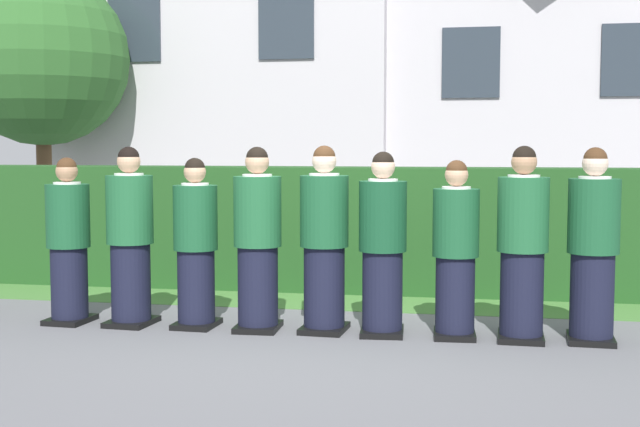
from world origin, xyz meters
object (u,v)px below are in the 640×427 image
Objects in this scene: student_front_row_6 at (456,254)px; student_front_row_8 at (593,250)px; student_front_row_1 at (130,241)px; student_front_row_5 at (383,248)px; student_front_row_0 at (68,245)px; student_front_row_2 at (196,247)px; student_front_row_4 at (324,243)px; student_front_row_3 at (258,243)px; student_front_row_7 at (522,248)px.

student_front_row_8 reaches higher than student_front_row_6.
student_front_row_1 is 2.31m from student_front_row_5.
student_front_row_0 is at bearing -179.35° from student_front_row_6.
student_front_row_2 is at bearing 2.12° from student_front_row_1.
student_front_row_0 is 1.01× the size of student_front_row_6.
student_front_row_4 is at bearing 1.56° from student_front_row_1.
student_front_row_3 is 1.74m from student_front_row_6.
student_front_row_4 reaches higher than student_front_row_1.
student_front_row_6 is at bearing 0.17° from student_front_row_5.
student_front_row_8 is (2.28, 0.01, -0.01)m from student_front_row_4.
student_front_row_8 is at bearing 0.81° from student_front_row_1.
student_front_row_7 reaches higher than student_front_row_6.
student_front_row_2 is 0.93× the size of student_front_row_7.
student_front_row_2 is at bearing 178.19° from student_front_row_3.
student_front_row_1 is 0.99× the size of student_front_row_7.
student_front_row_3 is 1.07× the size of student_front_row_6.
student_front_row_8 is (0.57, 0.03, -0.01)m from student_front_row_7.
student_front_row_8 is (4.67, 0.07, 0.05)m from student_front_row_0.
student_front_row_6 is at bearing 179.83° from student_front_row_7.
student_front_row_0 is at bearing -178.75° from student_front_row_1.
student_front_row_2 is 1.01× the size of student_front_row_6.
student_front_row_5 is 0.98× the size of student_front_row_8.
student_front_row_2 is 0.58m from student_front_row_3.
student_front_row_3 is at bearing -178.93° from student_front_row_5.
student_front_row_7 reaches higher than student_front_row_5.
student_front_row_3 is 0.99× the size of student_front_row_7.
student_front_row_7 reaches higher than student_front_row_0.
student_front_row_0 is 1.80m from student_front_row_3.
student_front_row_3 is 2.29m from student_front_row_7.
student_front_row_5 is 1.05× the size of student_front_row_6.
student_front_row_1 is 1.00× the size of student_front_row_8.
student_front_row_6 is at bearing 0.65° from student_front_row_0.
student_front_row_5 is 1.18m from student_front_row_7.
student_front_row_4 is 1.03× the size of student_front_row_5.
student_front_row_4 is at bearing 179.21° from student_front_row_7.
student_front_row_7 is 0.58m from student_front_row_8.
student_front_row_5 is (2.91, 0.04, 0.03)m from student_front_row_0.
student_front_row_3 is at bearing -178.95° from student_front_row_8.
student_front_row_5 is at bearing 0.75° from student_front_row_0.
student_front_row_3 is (0.58, -0.02, 0.05)m from student_front_row_2.
student_front_row_0 is at bearing -179.14° from student_front_row_8.
student_front_row_4 is at bearing 4.28° from student_front_row_3.
student_front_row_0 is 4.09m from student_front_row_7.
student_front_row_4 is 1.15m from student_front_row_6.
student_front_row_3 is 0.99× the size of student_front_row_4.
student_front_row_1 is (0.60, 0.01, 0.05)m from student_front_row_0.
student_front_row_0 is 2.39m from student_front_row_4.
student_front_row_1 is 1.07× the size of student_front_row_6.
student_front_row_1 is at bearing 1.25° from student_front_row_0.
student_front_row_0 is 0.93× the size of student_front_row_4.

